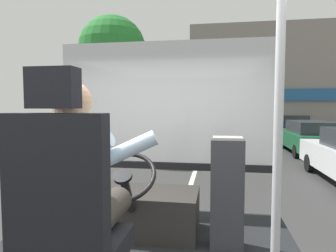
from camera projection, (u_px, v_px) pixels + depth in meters
name	position (u px, v px, depth m)	size (l,w,h in m)	color
ground	(199.00, 159.00, 10.58)	(18.00, 44.00, 0.06)	#323232
driver_seat	(69.00, 229.00, 1.43)	(0.48, 0.48, 1.38)	black
bus_driver	(79.00, 182.00, 1.53)	(0.78, 0.61, 0.81)	#332D28
steering_console	(140.00, 210.00, 2.77)	(1.10, 1.02, 0.83)	#282623
handrail_pole	(278.00, 142.00, 1.41)	(0.04, 0.04, 2.07)	#B7B7BC
fare_box	(227.00, 193.00, 2.46)	(0.27, 0.21, 0.95)	#333338
windshield_panel	(165.00, 120.00, 3.39)	(2.50, 0.08, 1.48)	silver
street_tree	(113.00, 50.00, 10.66)	(2.43, 2.43, 5.18)	#4C3828
shop_building	(285.00, 86.00, 17.15)	(10.83, 5.12, 6.20)	gray
parked_car_green	(310.00, 137.00, 11.71)	(1.85, 4.23, 1.31)	#195633
parked_car_blue	(288.00, 127.00, 16.14)	(1.77, 4.33, 1.42)	navy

